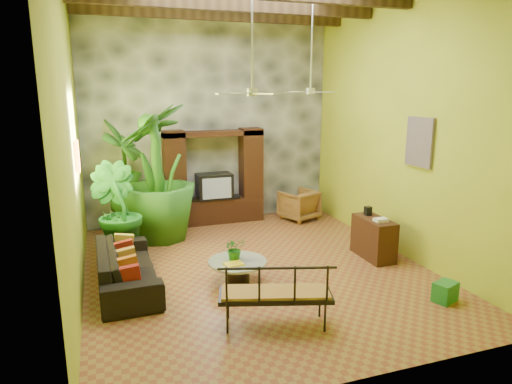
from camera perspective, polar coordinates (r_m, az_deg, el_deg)
name	(u,v)px	position (r m, az deg, el deg)	size (l,w,h in m)	color
ground	(256,268)	(8.57, -0.02, -9.52)	(7.00, 7.00, 0.00)	brown
back_wall	(209,120)	(11.31, -5.87, 8.98)	(6.00, 0.02, 5.00)	#97A525
left_wall	(70,140)	(7.53, -22.26, 6.07)	(0.02, 7.00, 5.00)	#97A525
right_wall	(402,128)	(9.36, 17.78, 7.60)	(0.02, 7.00, 5.00)	#97A525
stone_accent_wall	(210,120)	(11.25, -5.80, 8.96)	(5.98, 0.10, 4.98)	#3E4147
entertainment_center	(214,184)	(11.17, -5.26, 0.99)	(2.40, 0.55, 2.30)	black
ceiling_fan_front	(252,79)	(7.47, -0.48, 13.91)	(1.28, 1.28, 1.86)	#BCBCC1
ceiling_fan_back	(311,81)	(9.63, 6.86, 13.63)	(1.28, 1.28, 1.86)	#BCBCC1
wall_art_mask	(77,156)	(8.57, -21.45, 4.17)	(0.06, 0.32, 0.55)	orange
wall_art_painting	(420,142)	(8.89, 19.78, 5.90)	(0.06, 0.70, 0.90)	#2A629D
sofa	(127,267)	(8.02, -15.88, -9.04)	(2.35, 0.92, 0.69)	black
wicker_armchair	(299,205)	(11.57, 5.39, -1.60)	(0.80, 0.82, 0.75)	#976037
tall_plant_a	(126,176)	(10.80, -15.94, 1.90)	(1.36, 0.92, 2.59)	#255B18
tall_plant_b	(116,211)	(9.26, -17.11, -2.23)	(1.04, 0.84, 1.88)	#1A6421
tall_plant_c	(158,173)	(10.04, -12.19, 2.35)	(1.65, 1.65, 2.95)	#28651A
coffee_table	(237,269)	(7.90, -2.33, -9.55)	(1.00, 1.00, 0.40)	black
centerpiece_plant	(235,248)	(7.83, -2.66, -7.06)	(0.36, 0.31, 0.40)	#1D651A
yellow_tray	(234,264)	(7.66, -2.81, -8.99)	(0.30, 0.22, 0.03)	yellow
iron_bench	(277,292)	(6.42, 2.68, -12.36)	(1.66, 1.01, 0.57)	black
side_console	(374,238)	(9.25, 14.49, -5.60)	(0.45, 0.99, 0.79)	#361711
green_bin	(445,292)	(7.87, 22.57, -11.45)	(0.36, 0.27, 0.31)	#1C6A2A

